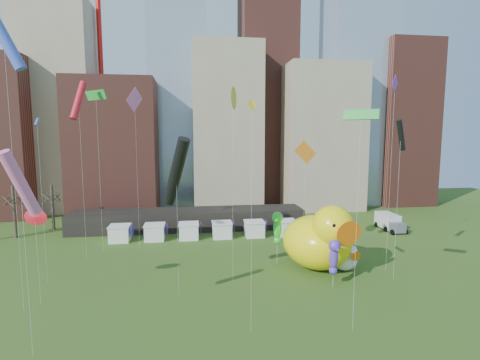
{
  "coord_description": "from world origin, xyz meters",
  "views": [
    {
      "loc": [
        -3.44,
        -17.37,
        15.26
      ],
      "look_at": [
        0.19,
        9.49,
        12.0
      ],
      "focal_mm": 27.0,
      "sensor_mm": 36.0,
      "label": 1
    }
  ],
  "objects": [
    {
      "name": "skyline",
      "position": [
        2.25,
        61.06,
        21.44
      ],
      "size": [
        101.0,
        23.0,
        68.0
      ],
      "color": "brown",
      "rests_on": "ground"
    },
    {
      "name": "pavilion",
      "position": [
        -4.0,
        42.0,
        1.6
      ],
      "size": [
        38.0,
        6.0,
        3.2
      ],
      "primitive_type": "cube",
      "color": "black",
      "rests_on": "ground"
    },
    {
      "name": "vendor_tents",
      "position": [
        1.02,
        36.0,
        1.11
      ],
      "size": [
        33.24,
        2.8,
        2.4
      ],
      "color": "white",
      "rests_on": "ground"
    },
    {
      "name": "bare_trees",
      "position": [
        -30.17,
        40.54,
        4.01
      ],
      "size": [
        8.44,
        6.44,
        8.5
      ],
      "color": "#382B21",
      "rests_on": "ground"
    },
    {
      "name": "big_duck",
      "position": [
        11.05,
        21.31,
        3.61
      ],
      "size": [
        9.78,
        11.17,
        7.86
      ],
      "rotation": [
        0.0,
        0.0,
        0.32
      ],
      "color": "#FEE80D",
      "rests_on": "ground"
    },
    {
      "name": "small_duck",
      "position": [
        13.74,
        20.67,
        1.49
      ],
      "size": [
        3.89,
        4.58,
        3.26
      ],
      "rotation": [
        0.0,
        0.0,
        0.25
      ],
      "color": "white",
      "rests_on": "ground"
    },
    {
      "name": "seahorse_green",
      "position": [
        6.61,
        23.58,
        4.79
      ],
      "size": [
        1.73,
        1.93,
        6.42
      ],
      "rotation": [
        0.0,
        0.0,
        -0.41
      ],
      "color": "silver",
      "rests_on": "ground"
    },
    {
      "name": "seahorse_purple",
      "position": [
        10.68,
        16.2,
        3.5
      ],
      "size": [
        1.35,
        1.63,
        5.02
      ],
      "rotation": [
        0.0,
        0.0,
        -0.11
      ],
      "color": "silver",
      "rests_on": "ground"
    },
    {
      "name": "box_truck",
      "position": [
        28.69,
        36.89,
        1.34
      ],
      "size": [
        2.59,
        6.16,
        2.61
      ],
      "rotation": [
        0.0,
        0.0,
        -0.01
      ],
      "color": "silver",
      "rests_on": "ground"
    },
    {
      "name": "kite_0",
      "position": [
        -16.7,
        28.66,
        19.56
      ],
      "size": [
        1.91,
        2.9,
        21.97
      ],
      "color": "silver",
      "rests_on": "ground"
    },
    {
      "name": "kite_1",
      "position": [
        -10.73,
        32.46,
        19.83
      ],
      "size": [
        1.67,
        2.93,
        21.8
      ],
      "color": "silver",
      "rests_on": "ground"
    },
    {
      "name": "kite_2",
      "position": [
        17.95,
        17.38,
        15.4
      ],
      "size": [
        1.87,
        1.61,
        17.07
      ],
      "color": "silver",
      "rests_on": "ground"
    },
    {
      "name": "kite_3",
      "position": [
        -15.33,
        31.35,
        20.41
      ],
      "size": [
        3.21,
        2.95,
        21.09
      ],
      "color": "silver",
      "rests_on": "ground"
    },
    {
      "name": "kite_4",
      "position": [
        0.98,
        8.93,
        17.31
      ],
      "size": [
        0.39,
        2.11,
        17.87
      ],
      "color": "silver",
      "rests_on": "ground"
    },
    {
      "name": "kite_5",
      "position": [
        -18.24,
        14.97,
        23.23
      ],
      "size": [
        3.2,
        1.0,
        25.96
      ],
      "color": "silver",
      "rests_on": "ground"
    },
    {
      "name": "kite_6",
      "position": [
        9.49,
        22.55,
        13.29
      ],
      "size": [
        2.72,
        0.3,
        14.86
      ],
      "color": "silver",
      "rests_on": "ground"
    },
    {
      "name": "kite_7",
      "position": [
        18.6,
        20.07,
        20.12
      ],
      "size": [
        1.49,
        1.4,
        21.99
      ],
      "color": "silver",
      "rests_on": "ground"
    },
    {
      "name": "kite_8",
      "position": [
        -17.32,
        16.18,
        8.11
      ],
      "size": [
        1.47,
        0.52,
        8.87
      ],
      "color": "silver",
      "rests_on": "ground"
    },
    {
      "name": "kite_9",
      "position": [
        -14.62,
        7.86,
        12.19
      ],
      "size": [
        2.0,
        2.75,
        14.5
      ],
      "color": "silver",
      "rests_on": "ground"
    },
    {
      "name": "kite_10",
      "position": [
        -4.83,
        15.74,
        12.08
      ],
      "size": [
        3.08,
        3.71,
        15.3
      ],
      "color": "silver",
      "rests_on": "ground"
    },
    {
      "name": "kite_11",
      "position": [
        8.95,
        8.03,
        16.72
      ],
      "size": [
        2.35,
        1.68,
        17.26
      ],
      "color": "silver",
      "rests_on": "ground"
    },
    {
      "name": "kite_12",
      "position": [
        0.69,
        18.81,
        19.02
      ],
      "size": [
        0.88,
        2.23,
        20.17
      ],
      "color": "silver",
      "rests_on": "ground"
    },
    {
      "name": "kite_13",
      "position": [
        -18.63,
        21.28,
        16.57
      ],
      "size": [
        1.32,
        2.19,
        17.1
      ],
      "color": "silver",
      "rests_on": "ground"
    }
  ]
}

